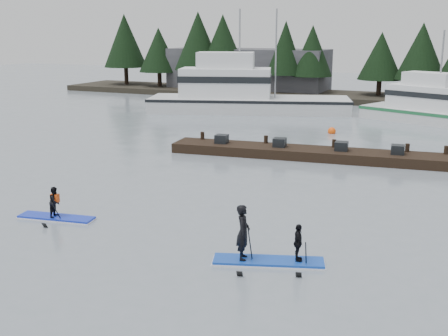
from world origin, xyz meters
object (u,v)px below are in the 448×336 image
at_px(floating_dock, 314,154).
at_px(paddleboard_duo, 264,244).
at_px(fishing_boat_medium, 440,117).
at_px(paddleboard_solo, 56,209).
at_px(fishing_boat_large, 243,103).

bearing_deg(floating_dock, paddleboard_duo, -87.12).
distance_m(fishing_boat_medium, paddleboard_solo, 32.45).
relative_size(floating_dock, paddleboard_solo, 5.39).
height_order(fishing_boat_large, floating_dock, fishing_boat_large).
bearing_deg(floating_dock, fishing_boat_large, 117.97).
relative_size(fishing_boat_medium, floating_dock, 0.81).
xyz_separation_m(floating_dock, paddleboard_duo, (2.46, -14.99, 0.36)).
relative_size(fishing_boat_large, floating_dock, 1.10).
distance_m(floating_dock, paddleboard_solo, 15.61).
relative_size(fishing_boat_large, paddleboard_solo, 5.91).
xyz_separation_m(fishing_boat_medium, paddleboard_solo, (-11.96, -30.17, -0.13)).
height_order(fishing_boat_large, paddleboard_duo, fishing_boat_large).
bearing_deg(fishing_boat_medium, paddleboard_duo, -73.74).
xyz_separation_m(fishing_boat_medium, floating_dock, (-5.68, -15.88, -0.27)).
distance_m(fishing_boat_large, paddleboard_duo, 33.42).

